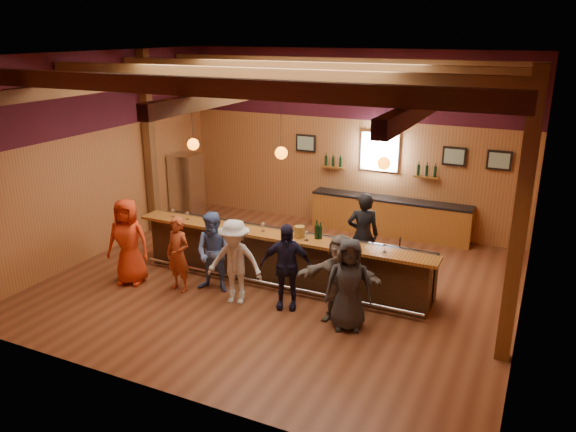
% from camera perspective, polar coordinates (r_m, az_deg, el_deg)
% --- Properties ---
extents(room, '(9.04, 9.00, 4.52)m').
position_cam_1_polar(room, '(10.66, -0.56, 9.17)').
color(room, '#5F2E19').
rests_on(room, ground).
extents(bar_counter, '(6.30, 1.07, 1.11)m').
position_cam_1_polar(bar_counter, '(11.47, -0.24, -4.15)').
color(bar_counter, black).
rests_on(bar_counter, ground).
extents(back_bar_cabinet, '(4.00, 0.52, 0.95)m').
position_cam_1_polar(back_bar_cabinet, '(14.27, 10.27, -0.06)').
color(back_bar_cabinet, brown).
rests_on(back_bar_cabinet, ground).
extents(window, '(0.95, 0.09, 0.95)m').
position_cam_1_polar(window, '(14.18, 9.31, 6.47)').
color(window, silver).
rests_on(window, room).
extents(framed_pictures, '(5.35, 0.05, 0.45)m').
position_cam_1_polar(framed_pictures, '(13.95, 12.74, 6.28)').
color(framed_pictures, black).
rests_on(framed_pictures, room).
extents(wine_shelves, '(3.00, 0.18, 0.30)m').
position_cam_1_polar(wine_shelves, '(14.21, 9.14, 4.73)').
color(wine_shelves, brown).
rests_on(wine_shelves, room).
extents(pendant_lights, '(4.24, 0.24, 1.37)m').
position_cam_1_polar(pendant_lights, '(10.70, -0.69, 6.46)').
color(pendant_lights, black).
rests_on(pendant_lights, room).
extents(stainless_fridge, '(0.70, 0.70, 1.80)m').
position_cam_1_polar(stainless_fridge, '(15.36, -10.25, 2.92)').
color(stainless_fridge, silver).
rests_on(stainless_fridge, ground).
extents(customer_orange, '(0.99, 0.78, 1.77)m').
position_cam_1_polar(customer_orange, '(11.70, -15.93, -2.52)').
color(customer_orange, red).
rests_on(customer_orange, ground).
extents(customer_redvest, '(0.59, 0.43, 1.51)m').
position_cam_1_polar(customer_redvest, '(11.18, -11.09, -3.85)').
color(customer_redvest, '#9E3D1C').
rests_on(customer_redvest, ground).
extents(customer_denim, '(0.86, 0.71, 1.62)m').
position_cam_1_polar(customer_denim, '(11.02, -7.46, -3.69)').
color(customer_denim, '#4E649D').
rests_on(customer_denim, ground).
extents(customer_white, '(1.16, 0.80, 1.64)m').
position_cam_1_polar(customer_white, '(10.50, -5.43, -4.67)').
color(customer_white, beige).
rests_on(customer_white, ground).
extents(customer_navy, '(1.04, 0.68, 1.64)m').
position_cam_1_polar(customer_navy, '(10.27, -0.21, -5.14)').
color(customer_navy, black).
rests_on(customer_navy, ground).
extents(customer_brown, '(1.56, 0.73, 1.62)m').
position_cam_1_polar(customer_brown, '(9.85, 5.28, -6.36)').
color(customer_brown, '#63594F').
rests_on(customer_brown, ground).
extents(customer_dark, '(0.93, 0.76, 1.64)m').
position_cam_1_polar(customer_dark, '(9.63, 6.19, -6.91)').
color(customer_dark, '#27272A').
rests_on(customer_dark, ground).
extents(bartender, '(0.77, 0.65, 1.80)m').
position_cam_1_polar(bartender, '(11.66, 7.61, -1.95)').
color(bartender, black).
rests_on(bartender, ground).
extents(ice_bucket, '(0.20, 0.20, 0.22)m').
position_cam_1_polar(ice_bucket, '(10.81, 1.17, -1.62)').
color(ice_bucket, brown).
rests_on(ice_bucket, bar_counter).
extents(bottle_a, '(0.08, 0.08, 0.37)m').
position_cam_1_polar(bottle_a, '(10.74, 2.93, -1.59)').
color(bottle_a, black).
rests_on(bottle_a, bar_counter).
extents(bottle_b, '(0.07, 0.07, 0.33)m').
position_cam_1_polar(bottle_b, '(10.75, 3.30, -1.67)').
color(bottle_b, black).
rests_on(bottle_b, bar_counter).
extents(glass_a, '(0.08, 0.08, 0.17)m').
position_cam_1_polar(glass_a, '(12.27, -11.62, 0.51)').
color(glass_a, silver).
rests_on(glass_a, bar_counter).
extents(glass_b, '(0.07, 0.07, 0.17)m').
position_cam_1_polar(glass_b, '(12.02, -10.18, 0.21)').
color(glass_b, silver).
rests_on(glass_b, bar_counter).
extents(glass_c, '(0.08, 0.08, 0.19)m').
position_cam_1_polar(glass_c, '(11.81, -8.15, 0.06)').
color(glass_c, silver).
rests_on(glass_c, bar_counter).
extents(glass_d, '(0.08, 0.08, 0.19)m').
position_cam_1_polar(glass_d, '(11.28, -4.91, -0.69)').
color(glass_d, silver).
rests_on(glass_d, bar_counter).
extents(glass_e, '(0.08, 0.08, 0.18)m').
position_cam_1_polar(glass_e, '(11.14, -2.57, -0.91)').
color(glass_e, silver).
rests_on(glass_e, bar_counter).
extents(glass_f, '(0.09, 0.09, 0.20)m').
position_cam_1_polar(glass_f, '(10.64, 1.90, -1.80)').
color(glass_f, silver).
rests_on(glass_f, bar_counter).
extents(glass_g, '(0.07, 0.07, 0.17)m').
position_cam_1_polar(glass_g, '(10.51, 6.05, -2.29)').
color(glass_g, silver).
rests_on(glass_g, bar_counter).
extents(glass_h, '(0.08, 0.08, 0.18)m').
position_cam_1_polar(glass_h, '(10.23, 9.82, -3.00)').
color(glass_h, silver).
rests_on(glass_h, bar_counter).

